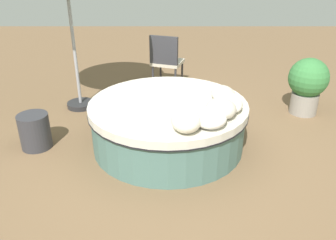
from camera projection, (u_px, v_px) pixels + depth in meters
ground_plane at (168, 144)px, 4.60m from camera, size 16.00×16.00×0.00m
round_bed at (168, 124)px, 4.46m from camera, size 2.01×2.01×0.61m
throw_pillow_0 at (186, 120)px, 3.65m from camera, size 0.45×0.32×0.21m
throw_pillow_1 at (210, 118)px, 3.73m from camera, size 0.42×0.37×0.18m
throw_pillow_2 at (221, 108)px, 3.93m from camera, size 0.42×0.35×0.20m
throw_pillow_3 at (230, 102)px, 4.14m from camera, size 0.53×0.29×0.16m
throw_pillow_4 at (223, 94)px, 4.38m from camera, size 0.53×0.30×0.15m
patio_chair at (166, 58)px, 6.30m from camera, size 0.64×0.65×0.98m
planter at (308, 83)px, 5.29m from camera, size 0.60×0.60×0.88m
side_table at (35, 131)px, 4.45m from camera, size 0.39×0.39×0.46m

